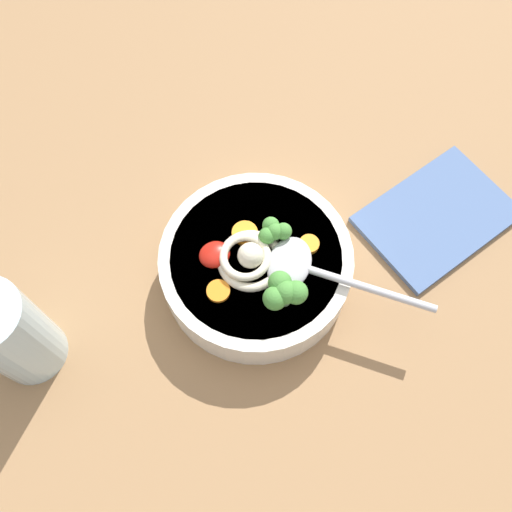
% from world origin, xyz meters
% --- Properties ---
extents(table_slab, '(1.23, 1.23, 0.03)m').
position_xyz_m(table_slab, '(0.00, 0.00, 0.01)').
color(table_slab, '#936D47').
rests_on(table_slab, ground).
extents(soup_bowl, '(0.20, 0.20, 0.05)m').
position_xyz_m(soup_bowl, '(0.01, 0.03, 0.05)').
color(soup_bowl, silver).
rests_on(soup_bowl, table_slab).
extents(noodle_pile, '(0.08, 0.07, 0.03)m').
position_xyz_m(noodle_pile, '(0.02, 0.03, 0.09)').
color(noodle_pile, beige).
rests_on(noodle_pile, soup_bowl).
extents(soup_spoon, '(0.14, 0.15, 0.02)m').
position_xyz_m(soup_spoon, '(-0.02, 0.06, 0.09)').
color(soup_spoon, '#B7B7BC').
rests_on(soup_spoon, soup_bowl).
extents(chili_sauce_dollop, '(0.03, 0.03, 0.01)m').
position_xyz_m(chili_sauce_dollop, '(0.05, 0.01, 0.09)').
color(chili_sauce_dollop, '#B2190F').
rests_on(chili_sauce_dollop, soup_bowl).
extents(broccoli_floret_beside_noodles, '(0.03, 0.03, 0.03)m').
position_xyz_m(broccoli_floret_beside_noodles, '(-0.01, 0.02, 0.10)').
color(broccoli_floret_beside_noodles, '#7A9E60').
rests_on(broccoli_floret_beside_noodles, soup_bowl).
extents(broccoli_floret_left, '(0.05, 0.04, 0.04)m').
position_xyz_m(broccoli_floret_left, '(0.01, 0.08, 0.10)').
color(broccoli_floret_left, '#7A9E60').
rests_on(broccoli_floret_left, soup_bowl).
extents(carrot_slice_rear, '(0.03, 0.03, 0.01)m').
position_xyz_m(carrot_slice_rear, '(0.01, -0.00, 0.08)').
color(carrot_slice_rear, orange).
rests_on(carrot_slice_rear, soup_bowl).
extents(carrot_slice_extra_a, '(0.02, 0.02, 0.00)m').
position_xyz_m(carrot_slice_extra_a, '(0.06, 0.05, 0.08)').
color(carrot_slice_extra_a, orange).
rests_on(carrot_slice_extra_a, soup_bowl).
extents(carrot_slice_right, '(0.02, 0.02, 0.01)m').
position_xyz_m(carrot_slice_right, '(-0.04, 0.04, 0.08)').
color(carrot_slice_right, orange).
rests_on(carrot_slice_right, soup_bowl).
extents(drinking_glass, '(0.07, 0.07, 0.13)m').
position_xyz_m(drinking_glass, '(0.26, 0.00, 0.09)').
color(drinking_glass, silver).
rests_on(drinking_glass, table_slab).
extents(folded_napkin, '(0.18, 0.14, 0.01)m').
position_xyz_m(folded_napkin, '(-0.21, 0.06, 0.03)').
color(folded_napkin, '#4C6693').
rests_on(folded_napkin, table_slab).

